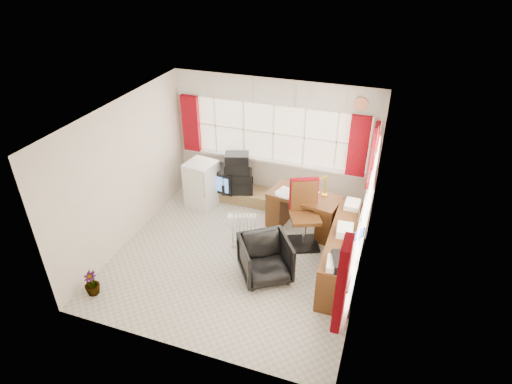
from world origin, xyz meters
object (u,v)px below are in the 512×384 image
desk (303,210)px  tv_bench (243,195)px  radiator (244,234)px  mini_fridge (202,184)px  desk_lamp (326,181)px  task_chair (304,210)px  credenza (344,252)px  office_chair (265,259)px  crt_tv (226,179)px

desk → tv_bench: (-1.40, 0.58, -0.28)m
radiator → mini_fridge: (-1.27, 1.02, 0.20)m
tv_bench → mini_fridge: size_ratio=1.53×
desk_lamp → task_chair: size_ratio=0.35×
credenza → tv_bench: size_ratio=1.43×
desk → radiator: (-0.85, -0.83, -0.15)m
office_chair → radiator: size_ratio=1.20×
desk → desk_lamp: size_ratio=3.26×
radiator → desk: bearing=44.4°
radiator → credenza: credenza is taller
radiator → crt_tv: bearing=123.6°
desk → office_chair: desk is taller
office_chair → credenza: bearing=-10.4°
desk → task_chair: 0.43m
desk_lamp → radiator: size_ratio=0.66×
tv_bench → mini_fridge: 0.88m
desk → mini_fridge: bearing=174.7°
task_chair → credenza: size_ratio=0.60×
desk_lamp → radiator: 1.69m
task_chair → radiator: (-0.93, -0.48, -0.38)m
radiator → crt_tv: 1.60m
crt_tv → office_chair: bearing=-52.8°
mini_fridge → credenza: bearing=-20.7°
mini_fridge → tv_bench: bearing=28.3°
mini_fridge → radiator: bearing=-38.9°
desk → task_chair: size_ratio=1.13×
office_chair → mini_fridge: (-1.86, 1.64, 0.11)m
credenza → desk: bearing=133.2°
radiator → mini_fridge: 1.64m
desk → credenza: (0.88, -0.94, -0.02)m
desk → office_chair: bearing=-100.0°
desk → crt_tv: desk is taller
desk → task_chair: (0.08, -0.35, 0.24)m
desk_lamp → tv_bench: size_ratio=0.30×
desk_lamp → radiator: bearing=-141.6°
desk_lamp → radiator: desk_lamp is taller
tv_bench → mini_fridge: mini_fridge is taller
desk → desk_lamp: bearing=18.0°
desk → mini_fridge: 2.12m
credenza → crt_tv: 2.97m
office_chair → radiator: office_chair is taller
task_chair → mini_fridge: (-2.19, 0.54, -0.18)m
task_chair → office_chair: task_chair is taller
office_chair → tv_bench: 2.34m
desk_lamp → crt_tv: (-2.06, 0.38, -0.54)m
desk → desk_lamp: (0.34, 0.11, 0.62)m
office_chair → credenza: 1.25m
desk_lamp → mini_fridge: size_ratio=0.45×
credenza → mini_fridge: size_ratio=2.18×
credenza → mini_fridge: 3.20m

